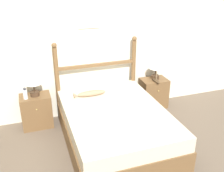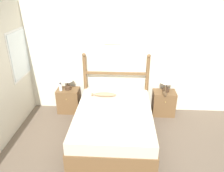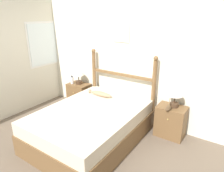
{
  "view_description": "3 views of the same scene",
  "coord_description": "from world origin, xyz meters",
  "px_view_note": "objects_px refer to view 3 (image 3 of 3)",
  "views": [
    {
      "loc": [
        -1.26,
        -2.47,
        2.4
      ],
      "look_at": [
        -0.09,
        0.94,
        0.8
      ],
      "focal_mm": 42.0,
      "sensor_mm": 36.0,
      "label": 1
    },
    {
      "loc": [
        0.02,
        -2.8,
        2.67
      ],
      "look_at": [
        -0.2,
        1.0,
        0.9
      ],
      "focal_mm": 35.0,
      "sensor_mm": 36.0,
      "label": 2
    },
    {
      "loc": [
        1.78,
        -1.61,
        2.03
      ],
      "look_at": [
        -0.06,
        1.13,
        0.85
      ],
      "focal_mm": 32.0,
      "sensor_mm": 36.0,
      "label": 3
    }
  ],
  "objects_px": {
    "table_lamp_right": "(175,93)",
    "bottle": "(72,80)",
    "nightstand_right": "(171,121)",
    "model_boat": "(169,108)",
    "table_lamp_left": "(78,73)",
    "fish_pillow": "(100,94)",
    "bed": "(92,125)",
    "nightstand_left": "(79,95)"
  },
  "relations": [
    {
      "from": "table_lamp_right",
      "to": "bottle",
      "type": "bearing_deg",
      "value": -178.09
    },
    {
      "from": "nightstand_right",
      "to": "model_boat",
      "type": "bearing_deg",
      "value": -101.6
    },
    {
      "from": "nightstand_right",
      "to": "table_lamp_right",
      "type": "bearing_deg",
      "value": 36.39
    },
    {
      "from": "table_lamp_left",
      "to": "fish_pillow",
      "type": "relative_size",
      "value": 0.68
    },
    {
      "from": "nightstand_right",
      "to": "table_lamp_left",
      "type": "distance_m",
      "value": 2.19
    },
    {
      "from": "nightstand_right",
      "to": "bed",
      "type": "bearing_deg",
      "value": -141.26
    },
    {
      "from": "bottle",
      "to": "nightstand_right",
      "type": "bearing_deg",
      "value": 1.52
    },
    {
      "from": "model_boat",
      "to": "nightstand_right",
      "type": "bearing_deg",
      "value": 78.4
    },
    {
      "from": "bed",
      "to": "nightstand_right",
      "type": "bearing_deg",
      "value": 38.74
    },
    {
      "from": "nightstand_left",
      "to": "bottle",
      "type": "height_order",
      "value": "bottle"
    },
    {
      "from": "nightstand_left",
      "to": "fish_pillow",
      "type": "relative_size",
      "value": 1.08
    },
    {
      "from": "nightstand_left",
      "to": "table_lamp_right",
      "type": "distance_m",
      "value": 2.22
    },
    {
      "from": "table_lamp_right",
      "to": "fish_pillow",
      "type": "relative_size",
      "value": 0.68
    },
    {
      "from": "nightstand_right",
      "to": "table_lamp_right",
      "type": "distance_m",
      "value": 0.52
    },
    {
      "from": "bed",
      "to": "model_boat",
      "type": "relative_size",
      "value": 7.72
    },
    {
      "from": "nightstand_right",
      "to": "table_lamp_left",
      "type": "bearing_deg",
      "value": 179.84
    },
    {
      "from": "table_lamp_right",
      "to": "model_boat",
      "type": "bearing_deg",
      "value": -109.59
    },
    {
      "from": "bottle",
      "to": "fish_pillow",
      "type": "height_order",
      "value": "bottle"
    },
    {
      "from": "bed",
      "to": "nightstand_left",
      "type": "distance_m",
      "value": 1.37
    },
    {
      "from": "bed",
      "to": "bottle",
      "type": "xyz_separation_m",
      "value": [
        -1.21,
        0.8,
        0.36
      ]
    },
    {
      "from": "model_boat",
      "to": "fish_pillow",
      "type": "xyz_separation_m",
      "value": [
        -1.27,
        -0.19,
        0.02
      ]
    },
    {
      "from": "table_lamp_left",
      "to": "bottle",
      "type": "distance_m",
      "value": 0.22
    },
    {
      "from": "table_lamp_right",
      "to": "model_boat",
      "type": "xyz_separation_m",
      "value": [
        -0.04,
        -0.13,
        -0.22
      ]
    },
    {
      "from": "bed",
      "to": "bottle",
      "type": "distance_m",
      "value": 1.49
    },
    {
      "from": "table_lamp_right",
      "to": "model_boat",
      "type": "height_order",
      "value": "table_lamp_right"
    },
    {
      "from": "bed",
      "to": "table_lamp_left",
      "type": "bearing_deg",
      "value": 140.89
    },
    {
      "from": "table_lamp_left",
      "to": "model_boat",
      "type": "height_order",
      "value": "table_lamp_left"
    },
    {
      "from": "table_lamp_left",
      "to": "bottle",
      "type": "relative_size",
      "value": 1.84
    },
    {
      "from": "nightstand_right",
      "to": "fish_pillow",
      "type": "distance_m",
      "value": 1.37
    },
    {
      "from": "table_lamp_right",
      "to": "model_boat",
      "type": "relative_size",
      "value": 1.37
    },
    {
      "from": "bed",
      "to": "fish_pillow",
      "type": "relative_size",
      "value": 3.81
    },
    {
      "from": "nightstand_left",
      "to": "bottle",
      "type": "relative_size",
      "value": 2.93
    },
    {
      "from": "table_lamp_right",
      "to": "bottle",
      "type": "distance_m",
      "value": 2.3
    },
    {
      "from": "nightstand_left",
      "to": "bed",
      "type": "bearing_deg",
      "value": -38.74
    },
    {
      "from": "nightstand_right",
      "to": "model_boat",
      "type": "relative_size",
      "value": 2.18
    },
    {
      "from": "bed",
      "to": "nightstand_left",
      "type": "xyz_separation_m",
      "value": [
        -1.07,
        0.86,
        0.0
      ]
    },
    {
      "from": "bed",
      "to": "model_boat",
      "type": "xyz_separation_m",
      "value": [
        1.05,
        0.75,
        0.3
      ]
    },
    {
      "from": "nightstand_right",
      "to": "table_lamp_left",
      "type": "height_order",
      "value": "table_lamp_left"
    },
    {
      "from": "model_boat",
      "to": "bottle",
      "type": "bearing_deg",
      "value": 178.76
    },
    {
      "from": "model_boat",
      "to": "fish_pillow",
      "type": "relative_size",
      "value": 0.49
    },
    {
      "from": "table_lamp_left",
      "to": "nightstand_right",
      "type": "bearing_deg",
      "value": -0.16
    },
    {
      "from": "nightstand_left",
      "to": "fish_pillow",
      "type": "bearing_deg",
      "value": -19.54
    }
  ]
}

